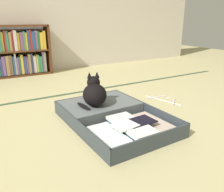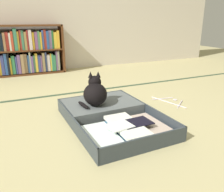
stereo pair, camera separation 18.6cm
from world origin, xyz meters
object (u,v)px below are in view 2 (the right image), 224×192
at_px(open_suitcase, 109,115).
at_px(clothes_hanger, 170,101).
at_px(bookshelf, 18,52).
at_px(black_cat, 95,93).

height_order(open_suitcase, clothes_hanger, open_suitcase).
relative_size(bookshelf, black_cat, 4.51).
bearing_deg(bookshelf, open_suitcase, -75.62).
relative_size(open_suitcase, clothes_hanger, 2.32).
relative_size(bookshelf, open_suitcase, 1.34).
bearing_deg(black_cat, open_suitcase, -62.59).
distance_m(bookshelf, black_cat, 1.99).
distance_m(bookshelf, clothes_hanger, 2.32).
relative_size(black_cat, clothes_hanger, 0.69).
height_order(black_cat, clothes_hanger, black_cat).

